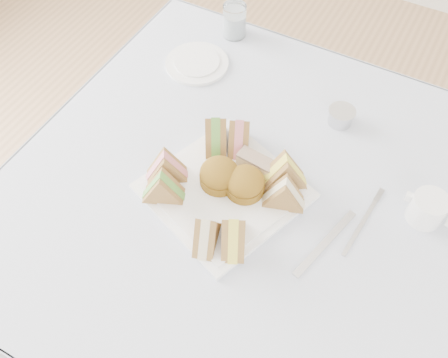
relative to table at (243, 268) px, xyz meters
The scene contains 21 objects.
floor 0.37m from the table, ahead, with size 4.00×4.00×0.00m, color #9E7751.
table is the anchor object (origin of this frame).
tablecloth 0.37m from the table, ahead, with size 1.02×1.02×0.01m, color white.
serving_plate 0.39m from the table, 144.76° to the right, with size 0.29×0.29×0.01m, color white.
sandwich_fl_a 0.46m from the table, 160.29° to the right, with size 0.09×0.04×0.08m, color olive, non-canonical shape.
sandwich_fl_b 0.46m from the table, 143.74° to the right, with size 0.09×0.04×0.08m, color olive, non-canonical shape.
sandwich_fr_a 0.45m from the table, 76.48° to the right, with size 0.09×0.04×0.08m, color olive, non-canonical shape.
sandwich_fr_b 0.45m from the table, 95.52° to the right, with size 0.09×0.04×0.08m, color olive, non-canonical shape.
sandwich_bl_a 0.45m from the table, 149.44° to the left, with size 0.10×0.05×0.09m, color olive, non-canonical shape.
sandwich_bl_b 0.45m from the table, 128.24° to the left, with size 0.09×0.04×0.08m, color olive, non-canonical shape.
sandwich_br_a 0.43m from the table, ahead, with size 0.09×0.04×0.08m, color olive, non-canonical shape.
sandwich_br_b 0.44m from the table, 37.77° to the left, with size 0.10×0.05×0.09m, color olive, non-canonical shape.
scone_left 0.42m from the table, 162.78° to the right, with size 0.08×0.08×0.06m, color brown.
scone_right 0.42m from the table, 108.38° to the right, with size 0.08×0.08×0.05m, color brown.
pastry_slice 0.41m from the table, 100.20° to the left, with size 0.08×0.03×0.04m, color beige.
side_plate 0.57m from the table, 135.76° to the left, with size 0.16×0.16×0.01m, color white.
water_glass 0.67m from the table, 121.30° to the left, with size 0.06×0.06×0.09m, color white.
tea_strainer 0.49m from the table, 70.23° to the left, with size 0.06×0.06×0.04m, color #B9B9BC.
knife 0.43m from the table, 12.44° to the right, with size 0.02×0.19×0.00m, color #B9B9BC.
fork 0.45m from the table, ahead, with size 0.01×0.16×0.00m, color #B9B9BC.
creamer_jug 0.55m from the table, 17.90° to the left, with size 0.07×0.07×0.06m, color white.
Camera 1 is at (0.24, -0.56, 1.62)m, focal length 40.00 mm.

